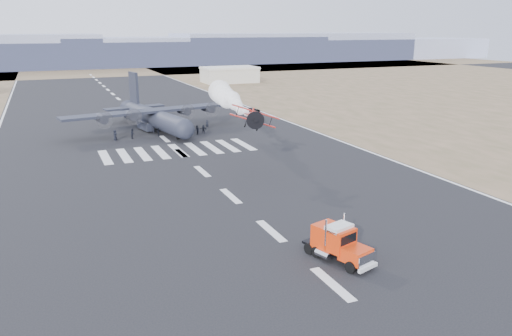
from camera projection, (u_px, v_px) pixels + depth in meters
ground at (332, 284)px, 40.67m from camera, size 500.00×500.00×0.00m
scrub_far at (86, 70)px, 244.45m from camera, size 500.00×80.00×0.00m
runway_markings at (165, 139)px, 93.83m from camera, size 60.00×260.00×0.01m
ridge_seg_d at (80, 54)px, 269.26m from camera, size 150.00×50.00×13.00m
ridge_seg_e at (196, 50)px, 293.45m from camera, size 150.00×50.00×15.00m
ridge_seg_f at (294, 47)px, 317.64m from camera, size 150.00×50.00×17.00m
ridge_seg_g at (378, 48)px, 342.65m from camera, size 150.00×50.00×13.00m
hangar_right at (230, 74)px, 190.06m from camera, size 20.50×12.50×5.90m
semi_truck at (338, 243)px, 44.50m from camera, size 4.25×7.67×3.38m
aerobatic_biplane at (254, 117)px, 69.48m from camera, size 6.65×6.27×3.61m
smoke_trail at (224, 96)px, 90.10m from camera, size 6.16×26.14×4.31m
transport_aircraft at (154, 116)px, 101.54m from camera, size 37.79×30.95×10.94m
support_vehicle at (251, 110)px, 122.43m from camera, size 4.84×2.58×1.29m
crew_a at (207, 124)px, 103.24m from camera, size 0.82×0.78×1.77m
crew_b at (133, 134)px, 93.86m from camera, size 0.83×1.05×1.88m
crew_c at (116, 137)px, 92.05m from camera, size 0.78×1.10×1.55m
crew_d at (158, 132)px, 96.06m from camera, size 0.98×1.02×1.60m
crew_e at (115, 135)px, 92.61m from camera, size 0.59×0.94×1.89m
crew_f at (203, 129)px, 98.55m from camera, size 1.49×1.43×1.68m
crew_g at (154, 130)px, 98.17m from camera, size 0.70×0.64×1.58m
crew_h at (197, 130)px, 97.22m from camera, size 0.67×0.97×1.85m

